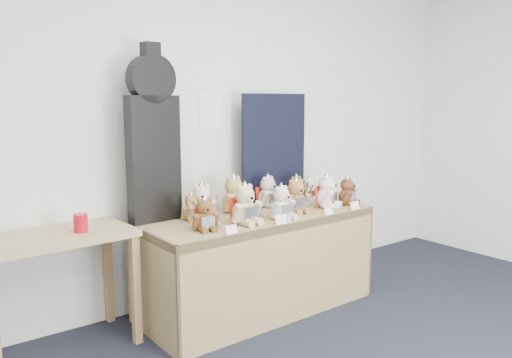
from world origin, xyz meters
TOP-DOWN VIEW (x-y plane):
  - room_shell at (0.25, 2.49)m, footprint 6.00×6.00m
  - display_table at (0.36, 1.95)m, footprint 1.76×0.75m
  - side_table at (-1.04, 2.23)m, footprint 0.94×0.56m
  - guitar_case at (-0.34, 2.28)m, footprint 0.38×0.13m
  - navy_board at (0.78, 2.36)m, footprint 0.67×0.04m
  - red_cup at (-0.89, 2.19)m, footprint 0.08×0.08m
  - teddy_front_far_left at (-0.20, 1.85)m, footprint 0.20×0.18m
  - teddy_front_left at (0.11, 1.84)m, footprint 0.26×0.22m
  - teddy_front_centre at (0.40, 1.80)m, footprint 0.23×0.20m
  - teddy_front_right at (0.63, 1.89)m, footprint 0.24×0.21m
  - teddy_front_far_right at (0.93, 1.87)m, footprint 0.25×0.24m
  - teddy_front_end at (1.15, 1.86)m, footprint 0.21×0.20m
  - teddy_back_left at (-0.05, 2.13)m, footprint 0.23×0.23m
  - teddy_back_centre_left at (0.26, 2.18)m, footprint 0.26×0.23m
  - teddy_back_centre_right at (0.58, 2.18)m, footprint 0.24×0.21m
  - teddy_back_right at (0.88, 2.18)m, footprint 0.20×0.16m
  - teddy_back_end at (1.01, 2.17)m, footprint 0.18×0.15m
  - teddy_back_far_left at (-0.13, 2.16)m, footprint 0.18×0.16m
  - entry_card_a at (-0.12, 1.67)m, footprint 0.08×0.02m
  - entry_card_b at (0.29, 1.67)m, footprint 0.10×0.02m
  - entry_card_c at (0.75, 1.68)m, footprint 0.08×0.02m
  - entry_card_d at (1.04, 1.68)m, footprint 0.09×0.02m

SIDE VIEW (x-z plane):
  - display_table at x=0.36m, z-range 0.21..0.94m
  - side_table at x=-1.04m, z-range 0.25..1.01m
  - entry_card_c at x=0.75m, z-range 0.73..0.79m
  - entry_card_a at x=-0.12m, z-range 0.73..0.79m
  - entry_card_d at x=1.04m, z-range 0.73..0.80m
  - entry_card_b at x=0.29m, z-range 0.73..0.80m
  - red_cup at x=-0.89m, z-range 0.76..0.87m
  - teddy_back_far_left at x=-0.13m, z-range 0.71..0.93m
  - teddy_back_end at x=1.01m, z-range 0.71..0.93m
  - teddy_front_far_left at x=-0.20m, z-range 0.71..0.95m
  - teddy_back_right at x=0.88m, z-range 0.71..0.96m
  - teddy_front_end at x=1.15m, z-range 0.71..0.96m
  - teddy_front_centre at x=0.40m, z-range 0.70..0.98m
  - teddy_back_centre_right at x=0.58m, z-range 0.70..0.98m
  - teddy_front_right at x=0.63m, z-range 0.70..0.99m
  - teddy_back_left at x=-0.05m, z-range 0.70..0.99m
  - teddy_front_far_right at x=0.93m, z-range 0.70..1.00m
  - teddy_front_left at x=0.11m, z-range 0.70..1.01m
  - teddy_back_centre_left at x=0.26m, z-range 0.70..1.01m
  - navy_board at x=0.78m, z-range 0.73..1.62m
  - guitar_case at x=-0.34m, z-range 0.72..1.93m
  - room_shell at x=0.25m, z-range -1.52..4.48m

